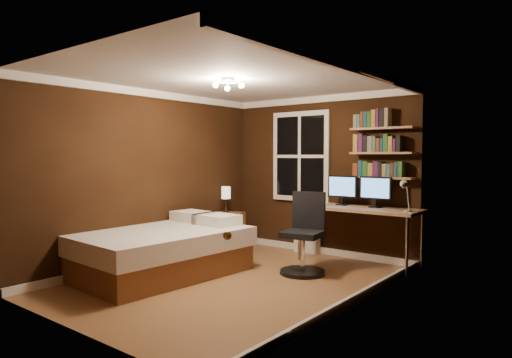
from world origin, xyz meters
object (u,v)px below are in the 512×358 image
Objects in this scene: monitor_left at (342,190)px; desk at (358,211)px; nightstand at (226,231)px; office_chair at (304,242)px; radiator at (307,233)px; bedside_lamp at (226,200)px; bed at (160,250)px; monitor_right at (375,192)px; desk_lamp at (406,195)px.

desk is at bearing -16.23° from monitor_left.
nightstand is 0.57× the size of office_chair.
monitor_left reaches higher than radiator.
desk is at bearing 10.86° from bedside_lamp.
bed reaches higher than nightstand.
desk is at bearing -5.08° from nightstand.
monitor_right reaches higher than bedside_lamp.
nightstand is 1.40× the size of desk_lamp.
bedside_lamp is at bearing -175.31° from desk_lamp.
monitor_left is (-0.30, 0.09, 0.28)m from desk.
monitor_right is at bearing 153.64° from desk_lamp.
monitor_right is (2.38, 0.50, 0.74)m from nightstand.
office_chair is (-1.10, -0.71, -0.63)m from desk_lamp.
monitor_right is at bearing -6.93° from radiator.
nightstand is 2.07m from monitor_left.
bedside_lamp is at bearing 105.03° from bed.
monitor_left is at bearing 165.86° from desk_lamp.
desk_lamp reaches higher than desk.
nightstand is at bearing -168.07° from monitor_right.
desk is at bearing 58.51° from office_chair.
monitor_left is at bearing 58.59° from bed.
radiator is 1.30m from office_chair.
monitor_right reaches higher than nightstand.
desk is at bearing -13.22° from radiator.
bedside_lamp is at bearing -168.07° from monitor_right.
desk_lamp is at bearing -26.36° from monitor_right.
monitor_left and desk_lamp have the same top height.
desk_lamp reaches higher than nightstand.
bed is at bearing -125.02° from monitor_left.
desk_lamp is (0.75, -0.18, 0.28)m from desk.
nightstand is 0.35× the size of desk.
monitor_left is 1.06× the size of desk_lamp.
monitor_left reaches higher than office_chair.
radiator is at bearing 110.28° from office_chair.
radiator is (0.83, 2.33, -0.00)m from bed.
radiator is at bearing 29.16° from bedside_lamp.
desk reaches higher than nightstand.
desk is (2.17, 0.42, 0.46)m from nightstand.
bedside_lamp is 0.93× the size of monitor_left.
bed is 1.29× the size of desk.
monitor_left is at bearing 163.77° from desk.
desk_lamp reaches higher than bed.
monitor_left is 0.52m from monitor_right.
radiator is 1.03m from monitor_left.
bedside_lamp is 2.21m from desk.
monitor_right reaches higher than office_chair.
monitor_right is (2.04, 2.18, 0.73)m from bed.
desk_lamp is at bearing -13.29° from desk.
monitor_left is 0.43× the size of office_chair.
bed is 2.10× the size of office_chair.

